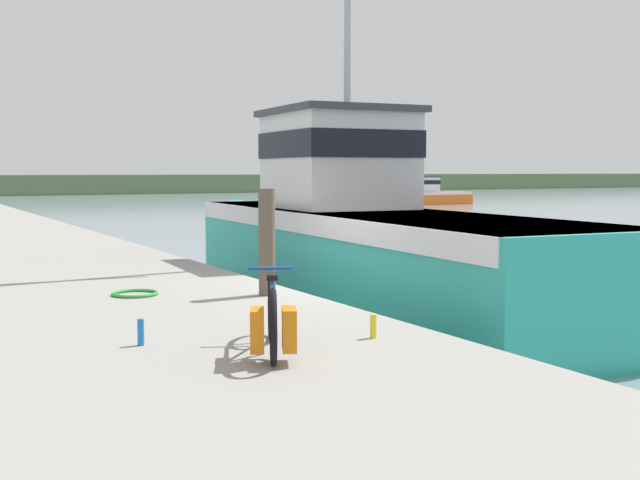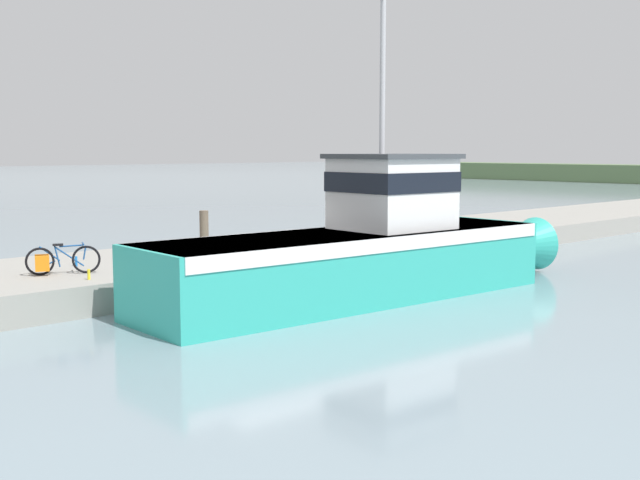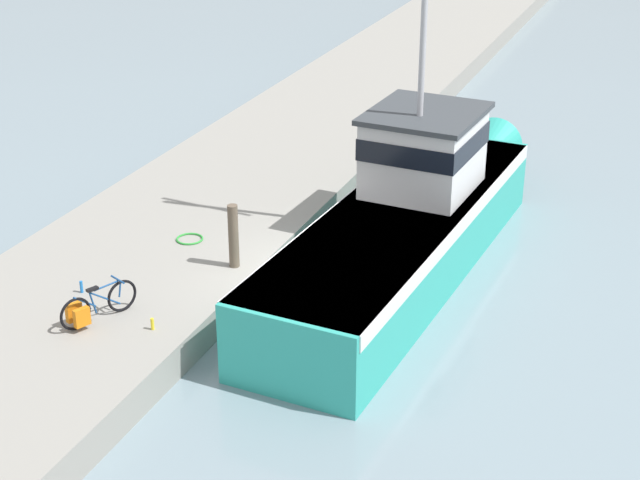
{
  "view_description": "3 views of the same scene",
  "coord_description": "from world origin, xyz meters",
  "px_view_note": "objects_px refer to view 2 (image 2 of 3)",
  "views": [
    {
      "loc": [
        -6.19,
        -9.98,
        2.39
      ],
      "look_at": [
        -0.4,
        0.75,
        1.34
      ],
      "focal_mm": 45.0,
      "sensor_mm": 36.0,
      "label": 1
    },
    {
      "loc": [
        14.82,
        -11.93,
        3.69
      ],
      "look_at": [
        0.07,
        2.13,
        1.38
      ],
      "focal_mm": 45.0,
      "sensor_mm": 36.0,
      "label": 2
    },
    {
      "loc": [
        7.18,
        -17.25,
        10.21
      ],
      "look_at": [
        0.26,
        -0.13,
        1.66
      ],
      "focal_mm": 55.0,
      "sensor_mm": 36.0,
      "label": 3
    }
  ],
  "objects_px": {
    "bicycle_touring": "(56,261)",
    "water_bottle_by_bike": "(89,274)",
    "fishing_boat_main": "(371,248)",
    "mooring_post": "(204,239)",
    "water_bottle_on_curb": "(76,261)"
  },
  "relations": [
    {
      "from": "water_bottle_by_bike",
      "to": "bicycle_touring",
      "type": "bearing_deg",
      "value": -170.66
    },
    {
      "from": "bicycle_touring",
      "to": "mooring_post",
      "type": "relative_size",
      "value": 1.11
    },
    {
      "from": "water_bottle_on_curb",
      "to": "water_bottle_by_bike",
      "type": "relative_size",
      "value": 1.07
    },
    {
      "from": "fishing_boat_main",
      "to": "water_bottle_on_curb",
      "type": "distance_m",
      "value": 7.5
    },
    {
      "from": "bicycle_touring",
      "to": "water_bottle_by_bike",
      "type": "relative_size",
      "value": 6.62
    },
    {
      "from": "fishing_boat_main",
      "to": "water_bottle_by_bike",
      "type": "height_order",
      "value": "fishing_boat_main"
    },
    {
      "from": "mooring_post",
      "to": "water_bottle_on_curb",
      "type": "xyz_separation_m",
      "value": [
        -2.38,
        -2.29,
        -0.59
      ]
    },
    {
      "from": "fishing_boat_main",
      "to": "water_bottle_by_bike",
      "type": "bearing_deg",
      "value": -115.71
    },
    {
      "from": "bicycle_touring",
      "to": "water_bottle_by_bike",
      "type": "xyz_separation_m",
      "value": [
        1.21,
        0.2,
        -0.22
      ]
    },
    {
      "from": "bicycle_touring",
      "to": "water_bottle_on_curb",
      "type": "relative_size",
      "value": 6.21
    },
    {
      "from": "fishing_boat_main",
      "to": "water_bottle_on_curb",
      "type": "bearing_deg",
      "value": -133.21
    },
    {
      "from": "fishing_boat_main",
      "to": "water_bottle_on_curb",
      "type": "xyz_separation_m",
      "value": [
        -5.47,
        -5.11,
        -0.4
      ]
    },
    {
      "from": "water_bottle_on_curb",
      "to": "water_bottle_by_bike",
      "type": "height_order",
      "value": "water_bottle_on_curb"
    },
    {
      "from": "bicycle_touring",
      "to": "water_bottle_on_curb",
      "type": "bearing_deg",
      "value": 157.83
    },
    {
      "from": "bicycle_touring",
      "to": "mooring_post",
      "type": "height_order",
      "value": "mooring_post"
    }
  ]
}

